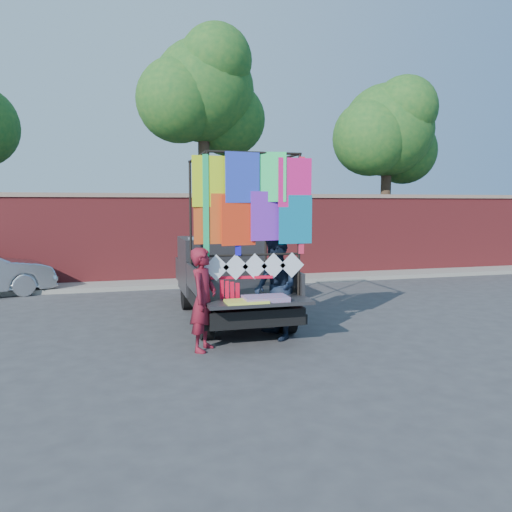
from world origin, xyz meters
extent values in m
plane|color=#38383A|center=(0.00, 0.00, 0.00)|extent=(90.00, 90.00, 0.00)
cube|color=maroon|center=(0.00, 7.00, 1.25)|extent=(30.00, 0.35, 2.50)
cube|color=#89705F|center=(0.00, 7.00, 2.55)|extent=(30.00, 0.45, 0.12)
cube|color=gray|center=(0.00, 6.30, 0.06)|extent=(30.00, 1.20, 0.12)
cylinder|color=#38281C|center=(1.00, 8.20, 2.73)|extent=(0.36, 0.36, 5.46)
sphere|color=#18541F|center=(1.00, 8.20, 5.85)|extent=(3.20, 3.20, 3.20)
sphere|color=#18541F|center=(1.90, 8.60, 5.07)|extent=(2.40, 2.40, 2.40)
sphere|color=#18541F|center=(0.20, 7.90, 5.46)|extent=(2.60, 2.60, 2.60)
sphere|color=#18541F|center=(1.30, 7.60, 6.63)|extent=(2.20, 2.20, 2.20)
cylinder|color=#38281C|center=(7.50, 8.20, 2.27)|extent=(0.36, 0.36, 4.55)
sphere|color=#18541F|center=(7.50, 8.20, 4.88)|extent=(3.20, 3.20, 3.20)
sphere|color=#18541F|center=(8.40, 8.60, 4.23)|extent=(2.40, 2.40, 2.40)
sphere|color=#18541F|center=(6.70, 7.90, 4.55)|extent=(2.60, 2.60, 2.60)
sphere|color=#18541F|center=(7.80, 7.60, 5.52)|extent=(2.20, 2.20, 2.20)
cylinder|color=black|center=(-0.26, 2.99, 0.31)|extent=(0.21, 0.62, 0.62)
cylinder|color=black|center=(-0.26, 0.47, 0.31)|extent=(0.21, 0.62, 0.62)
cylinder|color=black|center=(1.20, 2.99, 0.31)|extent=(0.21, 0.62, 0.62)
cylinder|color=black|center=(1.20, 0.47, 0.31)|extent=(0.21, 0.62, 0.62)
cube|color=black|center=(0.47, 1.68, 0.47)|extent=(1.59, 3.93, 0.28)
cube|color=black|center=(0.47, 0.98, 0.73)|extent=(1.69, 2.15, 0.09)
cube|color=black|center=(-0.35, 0.98, 0.94)|extent=(0.06, 2.15, 0.42)
cube|color=black|center=(1.30, 0.98, 0.94)|extent=(0.06, 2.15, 0.42)
cube|color=black|center=(0.47, 2.04, 0.94)|extent=(1.69, 0.06, 0.42)
cube|color=black|center=(0.47, 2.95, 0.98)|extent=(1.69, 1.50, 1.17)
cube|color=#8C9EAD|center=(0.47, 2.53, 1.36)|extent=(1.50, 0.06, 0.52)
cube|color=#8C9EAD|center=(0.47, 3.65, 1.17)|extent=(1.50, 0.09, 0.66)
cube|color=black|center=(0.47, 3.98, 0.75)|extent=(1.64, 0.84, 0.52)
cube|color=black|center=(0.47, -0.33, 0.75)|extent=(1.69, 0.52, 0.06)
cube|color=black|center=(0.47, -0.11, 0.39)|extent=(1.73, 0.14, 0.17)
cylinder|color=black|center=(-0.30, 0.00, 1.95)|extent=(0.05, 0.05, 2.34)
cylinder|color=black|center=(-0.30, 1.96, 1.95)|extent=(0.05, 0.05, 2.34)
cylinder|color=black|center=(1.24, 0.00, 1.95)|extent=(0.05, 0.05, 2.34)
cylinder|color=black|center=(1.24, 1.96, 1.95)|extent=(0.05, 0.05, 2.34)
cylinder|color=black|center=(0.47, 0.00, 3.12)|extent=(1.59, 0.04, 0.04)
cylinder|color=black|center=(0.47, 1.96, 3.12)|extent=(1.59, 0.04, 0.04)
cylinder|color=black|center=(-0.30, 0.98, 3.12)|extent=(0.04, 2.01, 0.04)
cylinder|color=black|center=(1.24, 0.98, 3.12)|extent=(0.04, 2.01, 0.04)
cylinder|color=black|center=(0.47, 0.00, 1.48)|extent=(1.59, 0.04, 0.04)
cube|color=#D5FA1A|center=(-0.23, -0.02, 2.70)|extent=(0.58, 0.01, 0.80)
cube|color=blue|center=(0.24, -0.06, 2.70)|extent=(0.58, 0.01, 0.80)
cube|color=#2BF674|center=(0.71, -0.02, 2.70)|extent=(0.58, 0.01, 0.80)
cube|color=#F11A78|center=(1.17, -0.06, 2.70)|extent=(0.58, 0.01, 0.80)
cube|color=#D84B19|center=(-0.23, -0.02, 2.09)|extent=(0.58, 0.01, 0.80)
cube|color=#FF3615|center=(0.24, -0.06, 2.09)|extent=(0.58, 0.01, 0.80)
cube|color=purple|center=(0.71, -0.02, 2.09)|extent=(0.58, 0.01, 0.80)
cube|color=#0B7AA3|center=(1.17, -0.06, 2.09)|extent=(0.58, 0.01, 0.80)
cube|color=#17BF68|center=(-0.32, -0.04, 2.28)|extent=(0.09, 0.01, 1.59)
cube|color=#DE2545|center=(1.27, -0.04, 2.28)|extent=(0.09, 0.01, 1.59)
cube|color=#1B16CE|center=(0.19, -0.04, 2.28)|extent=(0.09, 0.01, 1.59)
cube|color=silver|center=(-0.17, -0.03, 1.29)|extent=(0.42, 0.01, 0.42)
cube|color=silver|center=(0.15, -0.03, 1.29)|extent=(0.42, 0.01, 0.42)
cube|color=silver|center=(0.47, -0.03, 1.29)|extent=(0.42, 0.01, 0.42)
cube|color=silver|center=(0.79, -0.03, 1.29)|extent=(0.42, 0.01, 0.42)
cube|color=silver|center=(1.11, -0.03, 1.29)|extent=(0.42, 0.01, 0.42)
cube|color=#EA3451|center=(0.57, -0.33, 0.81)|extent=(0.70, 0.42, 0.07)
cube|color=#D9E849|center=(0.24, -0.40, 0.80)|extent=(0.66, 0.37, 0.04)
imported|color=maroon|center=(-0.40, -0.16, 0.81)|extent=(0.64, 0.71, 1.63)
imported|color=#131D31|center=(0.91, 0.20, 0.89)|extent=(0.79, 0.95, 1.78)
cube|color=red|center=(0.25, 0.02, 1.11)|extent=(1.03, 0.21, 0.04)
cube|color=red|center=(-0.07, 0.00, 0.79)|extent=(0.07, 0.02, 0.60)
cube|color=red|center=(0.02, 0.00, 0.77)|extent=(0.07, 0.02, 0.60)
cube|color=red|center=(0.10, 0.00, 0.75)|extent=(0.07, 0.02, 0.60)
cube|color=red|center=(0.19, 0.00, 0.73)|extent=(0.07, 0.02, 0.60)
camera|label=1|loc=(-1.62, -7.80, 2.31)|focal=35.00mm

